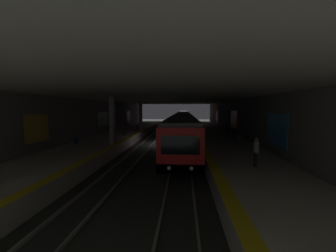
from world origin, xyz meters
The scene contains 23 objects.
ground_plane centered at (0.00, 0.00, 0.00)m, with size 120.00×120.00×0.00m, color #2D302D.
track_left centered at (0.00, -2.20, 0.08)m, with size 60.00×1.53×0.16m.
track_right centered at (0.00, 2.20, 0.08)m, with size 60.00×1.53×0.16m.
platform_left centered at (0.00, -6.55, 0.53)m, with size 60.00×5.30×1.06m.
platform_right centered at (0.00, 6.55, 0.53)m, with size 60.00×5.30×1.06m.
wall_left centered at (0.02, -9.45, 2.80)m, with size 60.00×0.56×5.60m.
wall_right centered at (0.02, 9.45, 2.80)m, with size 60.00×0.56×5.60m.
ceiling_slab centered at (0.00, 0.00, 5.80)m, with size 60.00×19.40×0.40m.
pillar_near centered at (-6.86, 4.35, 3.33)m, with size 0.56×0.56×4.55m.
pillar_far centered at (6.10, 4.35, 3.33)m, with size 0.56×0.56×4.55m.
metro_train centered at (15.24, -2.20, 2.03)m, with size 58.72×2.83×3.49m.
bench_left_near centered at (-2.75, -8.53, 1.57)m, with size 1.70×0.47×0.86m.
bench_left_mid centered at (3.56, -8.53, 1.57)m, with size 1.70×0.47×0.86m.
bench_left_far centered at (13.40, -8.53, 1.57)m, with size 1.70×0.47×0.86m.
bench_right_near centered at (5.37, 8.53, 1.57)m, with size 1.70×0.47×0.86m.
bench_right_mid centered at (9.70, 8.53, 1.57)m, with size 1.70×0.47×0.86m.
bench_right_far centered at (14.54, 8.53, 1.57)m, with size 1.70×0.47×0.86m.
person_waiting_near centered at (3.65, 7.77, 2.01)m, with size 0.60×0.24×1.75m.
person_walking_mid centered at (-13.36, -6.68, 2.00)m, with size 0.60×0.24×1.73m.
person_standing_far centered at (0.18, 5.38, 1.87)m, with size 0.60×0.22×1.53m.
suitcase_rolling centered at (-6.42, 8.14, 1.36)m, with size 0.37×0.20×0.92m.
backpack_on_floor centered at (0.33, 6.93, 1.25)m, with size 0.30×0.20×0.40m.
trash_bin centered at (-5.01, -7.80, 1.48)m, with size 0.44×0.44×0.85m.
Camera 1 is at (-25.91, -2.41, 4.52)m, focal length 22.23 mm.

